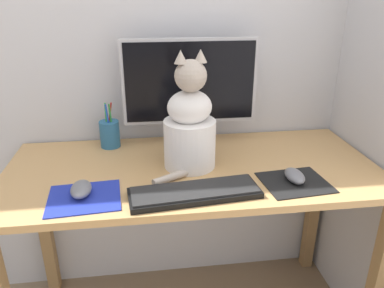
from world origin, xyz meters
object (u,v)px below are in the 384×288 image
object	(u,v)px
monitor	(190,88)
pen_cup	(110,133)
computer_mouse_right	(295,176)
cat	(190,126)
computer_mouse_left	(81,189)
keyboard	(195,192)

from	to	relation	value
monitor	pen_cup	size ratio (longest dim) A/B	2.88
computer_mouse_right	pen_cup	size ratio (longest dim) A/B	0.57
cat	pen_cup	distance (m)	0.39
pen_cup	computer_mouse_right	bearing A→B (deg)	-31.68
computer_mouse_left	computer_mouse_right	xyz separation A→B (m)	(0.69, 0.00, -0.00)
computer_mouse_left	cat	size ratio (longest dim) A/B	0.25
computer_mouse_right	keyboard	bearing A→B (deg)	-172.03
monitor	keyboard	xyz separation A→B (m)	(-0.04, -0.42, -0.23)
monitor	computer_mouse_right	size ratio (longest dim) A/B	5.02
monitor	computer_mouse_right	distance (m)	0.53
computer_mouse_left	keyboard	bearing A→B (deg)	-7.38
keyboard	cat	xyz separation A→B (m)	(0.01, 0.21, 0.14)
cat	computer_mouse_left	bearing A→B (deg)	-164.27
cat	pen_cup	bearing A→B (deg)	133.95
monitor	computer_mouse_left	xyz separation A→B (m)	(-0.39, -0.37, -0.22)
monitor	cat	bearing A→B (deg)	-97.81
computer_mouse_right	monitor	bearing A→B (deg)	129.41
computer_mouse_right	pen_cup	world-z (taller)	pen_cup
computer_mouse_left	computer_mouse_right	world-z (taller)	computer_mouse_left
keyboard	computer_mouse_left	bearing A→B (deg)	166.92
pen_cup	monitor	bearing A→B (deg)	-3.37
computer_mouse_left	pen_cup	xyz separation A→B (m)	(0.06, 0.39, 0.03)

